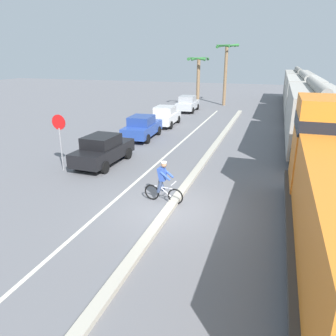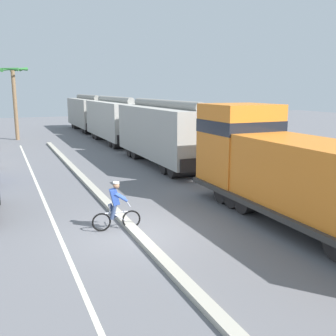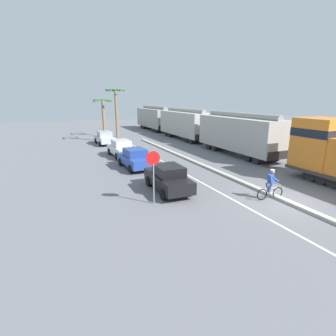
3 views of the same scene
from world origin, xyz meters
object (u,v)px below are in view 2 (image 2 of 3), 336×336
at_px(hopper_car_lead, 164,133).
at_px(palm_tree_near, 14,85).
at_px(hopper_car_trailing, 88,113).
at_px(locomotive, 293,174).
at_px(hopper_car_middle, 115,120).
at_px(cyclist, 116,207).

bearing_deg(hopper_car_lead, palm_tree_near, 114.96).
bearing_deg(hopper_car_trailing, locomotive, -90.00).
relative_size(locomotive, hopper_car_lead, 1.10).
height_order(hopper_car_middle, cyclist, hopper_car_middle).
bearing_deg(hopper_car_trailing, hopper_car_lead, -90.00).
relative_size(hopper_car_middle, cyclist, 6.18).
relative_size(cyclist, palm_tree_near, 0.25).
height_order(locomotive, hopper_car_trailing, locomotive).
bearing_deg(hopper_car_middle, hopper_car_lead, -90.00).
relative_size(locomotive, hopper_car_trailing, 1.10).
distance_m(hopper_car_trailing, cyclist, 34.21).
bearing_deg(cyclist, hopper_car_middle, 74.32).
bearing_deg(locomotive, palm_tree_near, 105.30).
height_order(hopper_car_lead, palm_tree_near, palm_tree_near).
bearing_deg(hopper_car_middle, cyclist, -105.68).
distance_m(locomotive, hopper_car_middle, 23.76).
height_order(locomotive, hopper_car_lead, locomotive).
bearing_deg(locomotive, hopper_car_trailing, 90.00).
distance_m(locomotive, hopper_car_trailing, 35.36).
xyz_separation_m(hopper_car_trailing, cyclist, (-6.18, -33.62, -1.26)).
relative_size(locomotive, hopper_car_middle, 1.10).
xyz_separation_m(hopper_car_middle, cyclist, (-6.18, -22.02, -1.26)).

